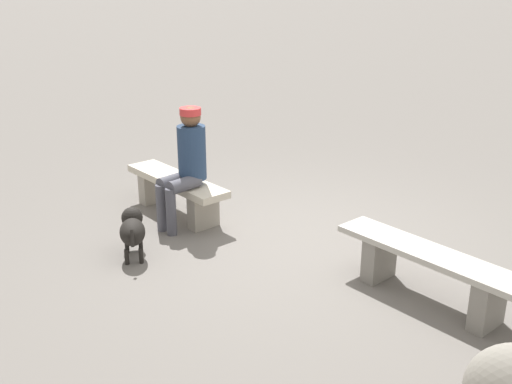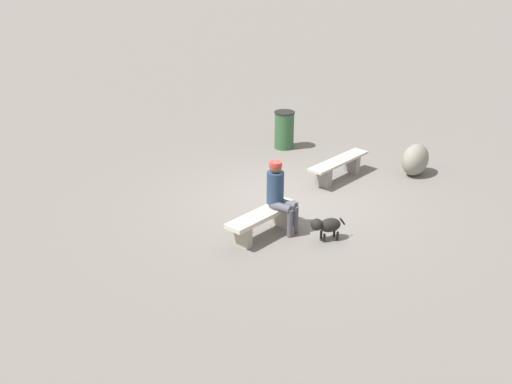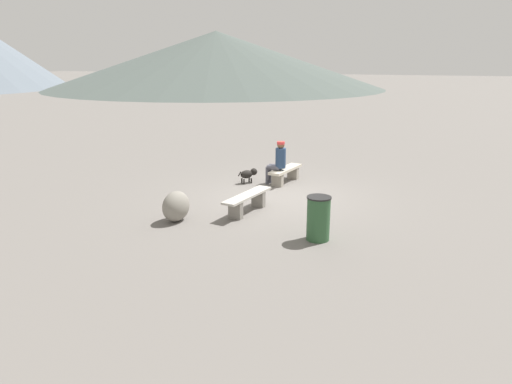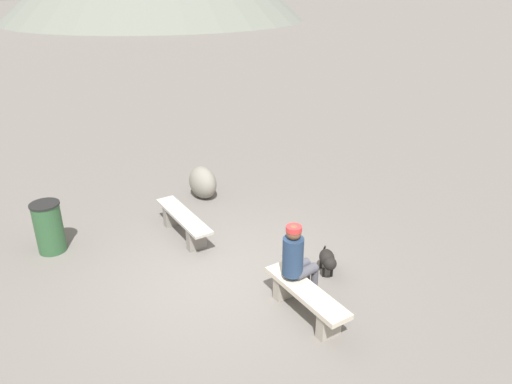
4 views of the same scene
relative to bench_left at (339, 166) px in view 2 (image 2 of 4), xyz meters
name	(u,v)px [view 2 (image 2 of 4)]	position (x,y,z in m)	size (l,w,h in m)	color
ground	(291,203)	(1.58, -0.29, -0.34)	(210.00, 210.00, 0.06)	slate
bench_left	(339,166)	(0.00, 0.00, 0.00)	(1.83, 0.65, 0.47)	gray
bench_right	(262,220)	(3.13, 0.02, 0.00)	(1.61, 0.62, 0.45)	gray
seated_person	(279,192)	(2.80, 0.15, 0.45)	(0.35, 0.61, 1.33)	navy
dog	(326,225)	(2.66, 1.05, -0.02)	(0.55, 0.49, 0.44)	black
trash_bin	(284,130)	(-1.15, -2.07, 0.16)	(0.51, 0.51, 0.94)	#2D5633
boulder	(415,160)	(-1.20, 1.31, 0.05)	(0.79, 0.54, 0.72)	gray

